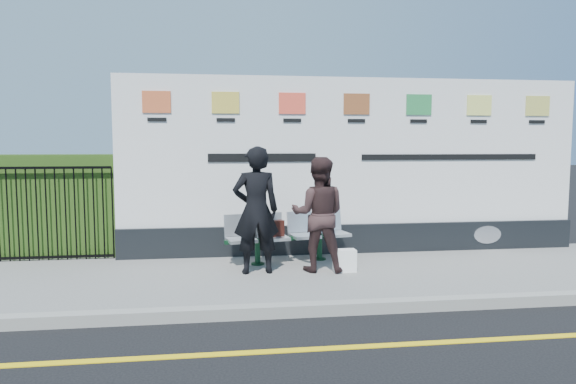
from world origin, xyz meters
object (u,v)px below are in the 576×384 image
at_px(billboard, 354,177).
at_px(woman_left, 256,210).
at_px(bench, 289,249).
at_px(woman_right, 319,214).

distance_m(billboard, woman_left, 2.22).
distance_m(bench, woman_left, 1.11).
bearing_deg(billboard, woman_right, -125.12).
xyz_separation_m(woman_left, woman_right, (0.93, 0.02, -0.08)).
bearing_deg(woman_left, bench, -136.00).
relative_size(woman_left, woman_right, 1.09).
relative_size(billboard, woman_right, 4.74).
xyz_separation_m(billboard, woman_left, (-1.79, -1.25, -0.38)).
relative_size(billboard, bench, 4.00).
height_order(billboard, bench, billboard).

